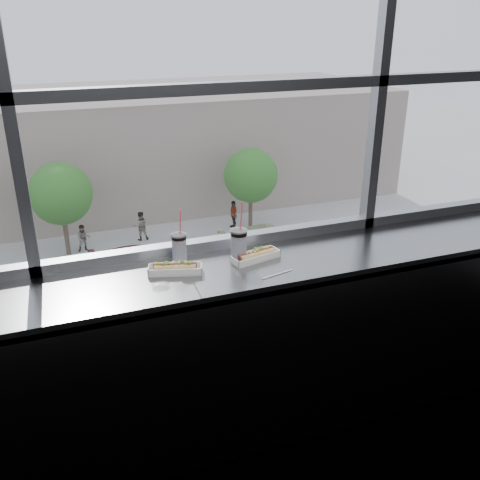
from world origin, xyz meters
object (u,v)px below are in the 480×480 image
object	(u,v)px
pedestrian_b	(83,236)
tree_right	(251,176)
soda_cup_left	(179,247)
car_far_b	(139,256)
pedestrian_d	(233,212)
car_near_d	(268,312)
car_near_e	(380,291)
hotdog_tray_right	(256,255)
loose_straw	(278,274)
car_near_c	(44,355)
wrapper	(161,285)
tree_center	(61,194)
soda_cup_right	(239,244)
pedestrian_c	(140,223)
car_far_c	(269,235)
hotdog_tray_left	(175,268)

from	to	relation	value
pedestrian_b	tree_right	world-z (taller)	tree_right
pedestrian_b	soda_cup_left	bearing A→B (deg)	-91.71
tree_right	car_far_b	bearing A→B (deg)	-153.75
pedestrian_b	tree_right	size ratio (longest dim) A/B	0.37
pedestrian_d	pedestrian_b	bearing A→B (deg)	-87.16
car_near_d	car_near_e	bearing A→B (deg)	-90.65
hotdog_tray_right	soda_cup_left	world-z (taller)	soda_cup_left
car_near_d	car_far_b	world-z (taller)	car_near_d
hotdog_tray_right	tree_right	size ratio (longest dim) A/B	0.05
car_far_b	pedestrian_b	world-z (taller)	car_far_b
loose_straw	car_near_c	world-z (taller)	loose_straw
wrapper	tree_center	bearing A→B (deg)	89.89
soda_cup_right	car_near_d	size ratio (longest dim) A/B	0.05
tree_center	tree_right	size ratio (longest dim) A/B	1.03
wrapper	car_near_c	size ratio (longest dim) A/B	0.01
wrapper	tree_center	size ratio (longest dim) A/B	0.02
tree_center	car_near_e	bearing A→B (deg)	-41.42
soda_cup_right	pedestrian_b	size ratio (longest dim) A/B	0.17
hotdog_tray_right	tree_center	distance (m)	29.44
loose_straw	pedestrian_c	distance (m)	31.36
car_near_e	car_near_c	size ratio (longest dim) A/B	0.91
car_far_c	hotdog_tray_left	bearing A→B (deg)	147.43
car_near_e	car_near_d	distance (m)	5.85
soda_cup_right	pedestrian_c	distance (m)	31.20
hotdog_tray_left	wrapper	xyz separation A→B (m)	(-0.11, -0.13, -0.02)
hotdog_tray_left	pedestrian_b	world-z (taller)	hotdog_tray_left
hotdog_tray_left	car_near_e	world-z (taller)	hotdog_tray_left
car_far_b	pedestrian_c	distance (m)	4.78
hotdog_tray_right	pedestrian_b	xyz separation A→B (m)	(0.45, 28.37, -11.08)
soda_cup_right	pedestrian_c	size ratio (longest dim) A/B	0.16
tree_center	soda_cup_right	bearing A→B (deg)	-89.16
car_near_e	soda_cup_left	bearing A→B (deg)	133.47
hotdog_tray_left	tree_right	size ratio (longest dim) A/B	0.05
soda_cup_right	pedestrian_c	world-z (taller)	soda_cup_right
pedestrian_c	tree_right	distance (m)	7.61
soda_cup_right	tree_right	bearing A→B (deg)	68.32
soda_cup_left	hotdog_tray_left	bearing A→B (deg)	-114.83
car_near_d	pedestrian_c	distance (m)	13.09
hotdog_tray_left	car_near_c	distance (m)	19.65
hotdog_tray_left	pedestrian_b	size ratio (longest dim) A/B	0.15
soda_cup_right	tree_center	world-z (taller)	soda_cup_right
wrapper	car_near_e	size ratio (longest dim) A/B	0.02
car_far_c	tree_center	bearing A→B (deg)	62.67
soda_cup_left	pedestrian_b	bearing A→B (deg)	88.29
car_far_c	car_near_e	bearing A→B (deg)	-171.43
car_near_d	car_near_c	xyz separation A→B (m)	(-9.39, 0.00, 0.04)
hotdog_tray_right	car_near_c	bearing A→B (deg)	84.76
pedestrian_c	tree_center	xyz separation A→B (m)	(-4.49, -0.68, 2.64)
loose_straw	pedestrian_b	world-z (taller)	loose_straw
pedestrian_d	loose_straw	bearing A→B (deg)	-19.20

